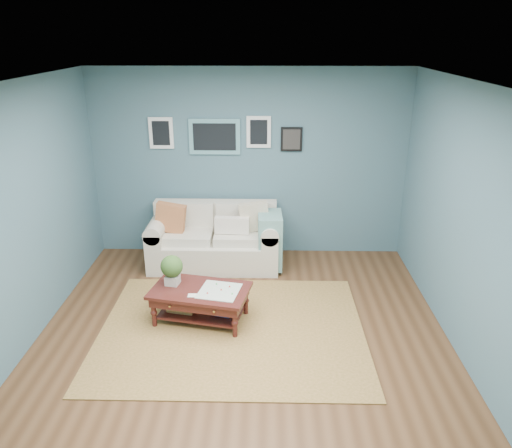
{
  "coord_description": "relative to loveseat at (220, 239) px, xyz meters",
  "views": [
    {
      "loc": [
        0.25,
        -4.47,
        3.14
      ],
      "look_at": [
        0.13,
        1.0,
        1.01
      ],
      "focal_mm": 35.0,
      "sensor_mm": 36.0,
      "label": 1
    }
  ],
  "objects": [
    {
      "name": "room_shell",
      "position": [
        0.39,
        -1.97,
        0.97
      ],
      "size": [
        5.0,
        5.02,
        2.7
      ],
      "color": "brown",
      "rests_on": "ground"
    },
    {
      "name": "coffee_table",
      "position": [
        -0.15,
        -1.5,
        -0.05
      ],
      "size": [
        1.2,
        0.84,
        0.76
      ],
      "rotation": [
        0.0,
        0.0,
        -0.2
      ],
      "color": "#351610",
      "rests_on": "ground"
    },
    {
      "name": "area_rug",
      "position": [
        0.28,
        -1.71,
        -0.38
      ],
      "size": [
        2.94,
        2.35,
        0.01
      ],
      "primitive_type": "cube",
      "color": "brown",
      "rests_on": "ground"
    },
    {
      "name": "loveseat",
      "position": [
        0.0,
        0.0,
        0.0
      ],
      "size": [
        1.86,
        0.84,
        0.95
      ],
      "color": "beige",
      "rests_on": "ground"
    }
  ]
}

